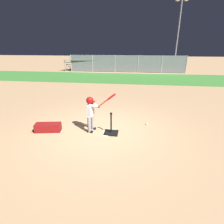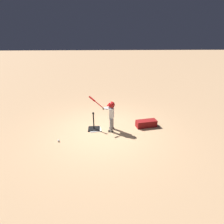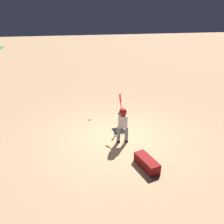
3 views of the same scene
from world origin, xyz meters
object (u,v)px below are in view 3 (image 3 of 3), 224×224
object	(u,v)px
batter_child	(123,120)
equipment_bag	(147,163)
batting_tee	(119,129)
baseball	(90,119)

from	to	relation	value
batter_child	equipment_bag	bearing A→B (deg)	-171.37
batting_tee	batter_child	xyz separation A→B (m)	(-0.67, 0.10, 0.67)
batting_tee	equipment_bag	size ratio (longest dim) A/B	0.87
equipment_bag	baseball	bearing A→B (deg)	5.50
batting_tee	batter_child	world-z (taller)	batter_child
batter_child	equipment_bag	distance (m)	1.61
batting_tee	batter_child	bearing A→B (deg)	171.85
batter_child	baseball	world-z (taller)	batter_child
batter_child	baseball	distance (m)	2.15
batting_tee	batter_child	distance (m)	0.95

